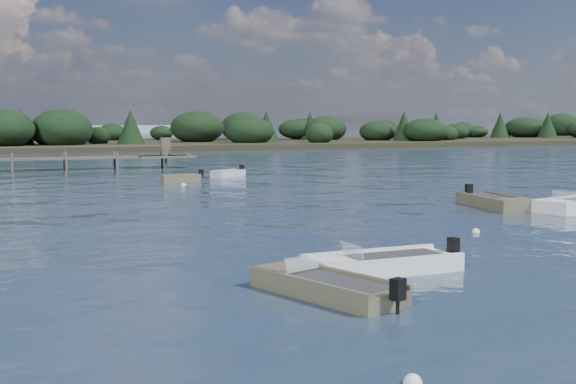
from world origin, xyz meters
name	(u,v)px	position (x,y,z in m)	size (l,w,h in m)	color
ground	(104,161)	(0.00, 60.00, 0.00)	(400.00, 400.00, 0.00)	#172436
dinghy_mid_white_a	(382,267)	(0.53, 1.18, 0.14)	(4.75, 1.77, 1.11)	silver
tender_far_white	(181,180)	(1.93, 32.77, 0.15)	(3.06, 1.38, 1.03)	#676144
dinghy_near_olive	(326,290)	(-2.07, -0.77, 0.14)	(2.83, 4.44, 1.07)	#676144
dinghy_extra_a	(494,204)	(13.06, 12.67, 0.16)	(2.35, 5.21, 1.17)	#676144
tender_far_grey_b	(228,175)	(6.19, 35.56, 0.15)	(3.04, 2.38, 1.07)	#AAAFB2
buoy_a	(413,383)	(-3.19, -6.68, 0.00)	(0.32, 0.32, 0.32)	silver
buoy_b	(476,232)	(7.36, 6.24, 0.00)	(0.32, 0.32, 0.32)	silver
buoy_e	(183,186)	(1.42, 29.73, 0.00)	(0.32, 0.32, 0.32)	silver
far_headland	(226,134)	(25.00, 100.00, 1.96)	(190.00, 40.00, 5.80)	black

